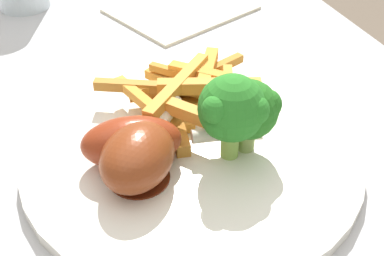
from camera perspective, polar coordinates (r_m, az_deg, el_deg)
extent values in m
cube|color=#B7B7BC|center=(0.43, -7.02, -5.39)|extent=(1.01, 0.67, 0.03)
cylinder|color=gray|center=(1.06, 3.71, -1.30)|extent=(0.06, 0.06, 0.70)
cylinder|color=white|center=(0.42, 0.00, -2.81)|extent=(0.29, 0.29, 0.01)
cylinder|color=#8DB84E|center=(0.40, 4.44, -1.64)|extent=(0.01, 0.01, 0.03)
sphere|color=#297B25|center=(0.38, 4.68, 2.34)|extent=(0.05, 0.05, 0.05)
sphere|color=#297B25|center=(0.36, 2.73, 2.14)|extent=(0.02, 0.02, 0.02)
sphere|color=#297B25|center=(0.37, 7.21, 2.08)|extent=(0.02, 0.02, 0.02)
sphere|color=#297B25|center=(0.38, 7.18, 2.55)|extent=(0.03, 0.03, 0.03)
sphere|color=#297B25|center=(0.37, 3.92, 0.90)|extent=(0.02, 0.02, 0.02)
sphere|color=#297B25|center=(0.37, 3.27, 0.65)|extent=(0.03, 0.03, 0.03)
cylinder|color=#8DA759|center=(0.41, 6.34, -1.17)|extent=(0.01, 0.01, 0.02)
sphere|color=#256C1E|center=(0.39, 6.62, 2.15)|extent=(0.05, 0.05, 0.05)
sphere|color=#256C1E|center=(0.39, 4.58, 3.55)|extent=(0.02, 0.02, 0.02)
sphere|color=#256C1E|center=(0.40, 4.38, 2.40)|extent=(0.02, 0.02, 0.02)
sphere|color=#256C1E|center=(0.39, 8.67, 2.76)|extent=(0.02, 0.02, 0.02)
sphere|color=#256C1E|center=(0.41, 7.93, 2.64)|extent=(0.02, 0.02, 0.02)
cube|color=orange|center=(0.46, -1.11, 2.70)|extent=(0.05, 0.07, 0.01)
cube|color=#C4802E|center=(0.46, 0.33, 5.85)|extent=(0.07, 0.07, 0.01)
cube|color=gold|center=(0.46, 2.05, 2.86)|extent=(0.02, 0.08, 0.01)
cube|color=gold|center=(0.46, -1.33, 2.95)|extent=(0.08, 0.02, 0.01)
cube|color=orange|center=(0.44, -1.65, 5.01)|extent=(0.08, 0.08, 0.01)
cube|color=orange|center=(0.47, 3.64, 4.73)|extent=(0.07, 0.02, 0.01)
cube|color=gold|center=(0.40, 0.52, 1.48)|extent=(0.06, 0.05, 0.01)
cube|color=#BD7B2D|center=(0.45, -4.82, 4.77)|extent=(0.05, 0.10, 0.01)
cube|color=orange|center=(0.46, -0.41, 4.48)|extent=(0.09, 0.06, 0.01)
cube|color=gold|center=(0.46, 1.07, 6.28)|extent=(0.05, 0.05, 0.01)
cube|color=gold|center=(0.47, -1.24, 4.46)|extent=(0.02, 0.10, 0.01)
cube|color=orange|center=(0.46, -2.46, 5.06)|extent=(0.01, 0.08, 0.01)
cube|color=#C07E2D|center=(0.48, 1.40, 6.25)|extent=(0.05, 0.10, 0.01)
cube|color=gold|center=(0.47, 1.90, 7.00)|extent=(0.06, 0.04, 0.01)
cube|color=gold|center=(0.44, -6.42, 3.74)|extent=(0.06, 0.03, 0.01)
cube|color=gold|center=(0.45, 4.28, 4.58)|extent=(0.07, 0.03, 0.01)
cube|color=#C27F2E|center=(0.44, -1.88, 0.70)|extent=(0.09, 0.02, 0.01)
cube|color=orange|center=(0.44, 2.01, 4.90)|extent=(0.04, 0.09, 0.01)
cylinder|color=#5A200E|center=(0.39, -6.16, -5.75)|extent=(0.05, 0.05, 0.00)
ellipsoid|color=brown|center=(0.38, -6.38, -3.33)|extent=(0.09, 0.09, 0.04)
cylinder|color=beige|center=(0.42, -3.15, 1.31)|extent=(0.04, 0.03, 0.01)
sphere|color=silver|center=(0.43, -2.27, 2.65)|extent=(0.02, 0.02, 0.02)
cylinder|color=#631C0D|center=(0.41, -6.22, -3.65)|extent=(0.04, 0.04, 0.00)
ellipsoid|color=maroon|center=(0.39, -6.40, -1.50)|extent=(0.06, 0.09, 0.04)
cylinder|color=beige|center=(0.40, 2.22, -0.80)|extent=(0.02, 0.03, 0.01)
sphere|color=silver|center=(0.40, 4.43, -0.55)|extent=(0.02, 0.02, 0.02)
cube|color=beige|center=(0.69, -1.29, 13.68)|extent=(0.20, 0.21, 0.00)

